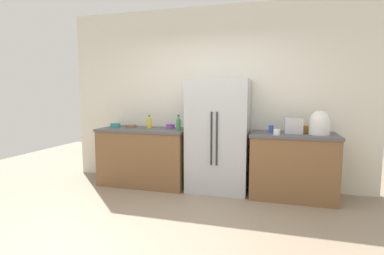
% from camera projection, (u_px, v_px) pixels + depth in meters
% --- Properties ---
extents(ground_plane, '(10.09, 10.09, 0.00)m').
position_uv_depth(ground_plane, '(174.00, 233.00, 3.22)').
color(ground_plane, gray).
extents(kitchen_back_panel, '(5.05, 0.10, 2.90)m').
position_uv_depth(kitchen_back_panel, '(212.00, 97.00, 4.90)').
color(kitchen_back_panel, silver).
rests_on(kitchen_back_panel, ground_plane).
extents(counter_left, '(1.47, 0.69, 0.94)m').
position_uv_depth(counter_left, '(145.00, 156.00, 4.93)').
color(counter_left, brown).
rests_on(counter_left, ground_plane).
extents(counter_right, '(1.21, 0.69, 0.94)m').
position_uv_depth(counter_right, '(292.00, 166.00, 4.29)').
color(counter_right, brown).
rests_on(counter_right, ground_plane).
extents(refrigerator, '(0.93, 0.63, 1.72)m').
position_uv_depth(refrigerator, '(218.00, 136.00, 4.57)').
color(refrigerator, '#B2B5BA').
rests_on(refrigerator, ground_plane).
extents(toaster, '(0.25, 0.17, 0.22)m').
position_uv_depth(toaster, '(294.00, 126.00, 4.24)').
color(toaster, silver).
rests_on(toaster, counter_right).
extents(rice_cooker, '(0.28, 0.28, 0.34)m').
position_uv_depth(rice_cooker, '(319.00, 123.00, 4.13)').
color(rice_cooker, white).
rests_on(rice_cooker, counter_right).
extents(bottle_a, '(0.07, 0.07, 0.24)m').
position_uv_depth(bottle_a, '(178.00, 124.00, 4.70)').
color(bottle_a, green).
rests_on(bottle_a, counter_left).
extents(bottle_b, '(0.07, 0.07, 0.21)m').
position_uv_depth(bottle_b, '(149.00, 123.00, 4.93)').
color(bottle_b, yellow).
rests_on(bottle_b, counter_left).
extents(cup_a, '(0.09, 0.09, 0.08)m').
position_uv_depth(cup_a, '(277.00, 132.00, 4.11)').
color(cup_a, white).
rests_on(cup_a, counter_right).
extents(cup_b, '(0.09, 0.09, 0.11)m').
position_uv_depth(cup_b, '(305.00, 129.00, 4.33)').
color(cup_b, orange).
rests_on(cup_b, counter_right).
extents(cup_c, '(0.07, 0.07, 0.10)m').
position_uv_depth(cup_c, '(271.00, 129.00, 4.41)').
color(cup_c, blue).
rests_on(cup_c, counter_right).
extents(bowl_a, '(0.17, 0.17, 0.07)m').
position_uv_depth(bowl_a, '(115.00, 125.00, 5.05)').
color(bowl_a, teal).
rests_on(bowl_a, counter_left).
extents(bowl_b, '(0.19, 0.19, 0.05)m').
position_uv_depth(bowl_b, '(131.00, 126.00, 5.02)').
color(bowl_b, brown).
rests_on(bowl_b, counter_left).
extents(bowl_c, '(0.15, 0.15, 0.06)m').
position_uv_depth(bowl_c, '(170.00, 126.00, 4.93)').
color(bowl_c, purple).
rests_on(bowl_c, counter_left).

